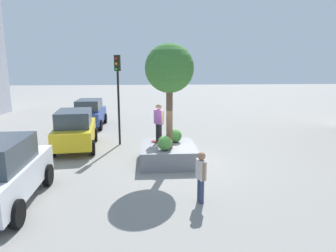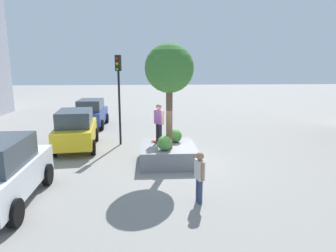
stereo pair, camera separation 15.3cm
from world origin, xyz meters
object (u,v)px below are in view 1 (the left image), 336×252
object	(u,v)px
plaza_tree	(169,69)
sedan_parked	(90,113)
traffic_light_corner	(118,85)
taxi_cab	(75,129)
passerby_with_bag	(201,174)
skateboarder	(159,120)
skateboard	(159,142)
planter_ledge	(168,154)

from	to	relation	value
plaza_tree	sedan_parked	xyz separation A→B (m)	(9.21, 5.09, -3.21)
plaza_tree	traffic_light_corner	world-z (taller)	plaza_tree
taxi_cab	traffic_light_corner	xyz separation A→B (m)	(0.71, -2.28, 2.29)
plaza_tree	taxi_cab	world-z (taller)	plaza_tree
sedan_parked	passerby_with_bag	xyz separation A→B (m)	(-12.88, -5.81, -0.04)
traffic_light_corner	passerby_with_bag	distance (m)	8.61
skateboarder	passerby_with_bag	xyz separation A→B (m)	(-4.67, -1.14, -0.93)
skateboard	traffic_light_corner	distance (m)	4.39
skateboard	passerby_with_bag	world-z (taller)	passerby_with_bag
plaza_tree	skateboarder	world-z (taller)	plaza_tree
skateboarder	taxi_cab	world-z (taller)	skateboarder
skateboarder	sedan_parked	world-z (taller)	skateboarder
planter_ledge	traffic_light_corner	distance (m)	5.13
traffic_light_corner	planter_ledge	bearing A→B (deg)	-143.56
taxi_cab	planter_ledge	bearing A→B (deg)	-119.19
skateboard	skateboarder	world-z (taller)	skateboarder
planter_ledge	sedan_parked	bearing A→B (deg)	30.39
taxi_cab	passerby_with_bag	world-z (taller)	taxi_cab
skateboarder	traffic_light_corner	size ratio (longest dim) A/B	0.36
planter_ledge	plaza_tree	size ratio (longest dim) A/B	0.63
skateboard	sedan_parked	bearing A→B (deg)	29.64
plaza_tree	skateboard	xyz separation A→B (m)	(1.00, 0.42, -3.37)
taxi_cab	sedan_parked	distance (m)	5.98
planter_ledge	plaza_tree	world-z (taller)	plaza_tree
planter_ledge	taxi_cab	world-z (taller)	taxi_cab
plaza_tree	traffic_light_corner	size ratio (longest dim) A/B	0.91
skateboarder	sedan_parked	distance (m)	9.48
plaza_tree	skateboard	bearing A→B (deg)	22.68
skateboarder	traffic_light_corner	world-z (taller)	traffic_light_corner
sedan_parked	traffic_light_corner	bearing A→B (deg)	-153.93
taxi_cab	traffic_light_corner	distance (m)	3.31
skateboarder	traffic_light_corner	xyz separation A→B (m)	(2.94, 2.09, 1.45)
skateboarder	sedan_parked	size ratio (longest dim) A/B	0.41
planter_ledge	sedan_parked	world-z (taller)	sedan_parked
taxi_cab	passerby_with_bag	bearing A→B (deg)	-141.39
sedan_parked	passerby_with_bag	distance (m)	14.13
taxi_cab	traffic_light_corner	size ratio (longest dim) A/B	0.95
planter_ledge	traffic_light_corner	xyz separation A→B (m)	(3.38, 2.49, 2.95)
skateboarder	sedan_parked	xyz separation A→B (m)	(8.20, 4.67, -0.88)
sedan_parked	passerby_with_bag	size ratio (longest dim) A/B	2.56
skateboarder	passerby_with_bag	world-z (taller)	skateboarder
planter_ledge	skateboard	world-z (taller)	skateboard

